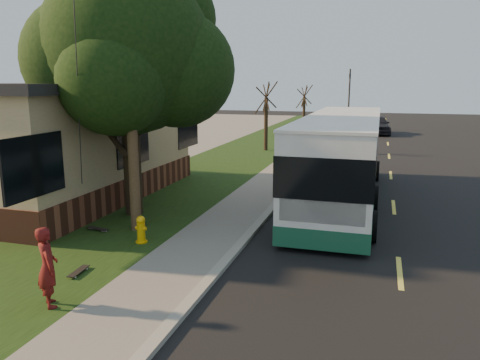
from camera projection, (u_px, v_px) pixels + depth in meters
name	position (u px, v px, depth m)	size (l,w,h in m)	color
ground	(234.00, 255.00, 11.86)	(120.00, 120.00, 0.00)	black
road	(392.00, 184.00, 20.12)	(8.00, 80.00, 0.01)	black
curb	(299.00, 177.00, 21.23)	(0.25, 80.00, 0.12)	gray
sidewalk	(278.00, 177.00, 21.51)	(2.00, 80.00, 0.08)	slate
grass_verge	(207.00, 173.00, 22.49)	(5.00, 80.00, 0.07)	black
building_lot	(33.00, 163.00, 25.29)	(15.00, 80.00, 0.04)	slate
fire_hydrant	(141.00, 229.00, 12.50)	(0.32, 0.32, 0.74)	#EBAC0C
utility_pole	(129.00, 70.00, 12.77)	(2.86, 3.21, 9.07)	#473321
leafy_tree	(130.00, 53.00, 14.45)	(6.30, 6.00, 7.80)	black
bare_tree_near	(266.00, 117.00, 29.28)	(1.38, 1.21, 4.31)	black
bare_tree_far	(304.00, 109.00, 40.43)	(1.38, 1.21, 4.03)	black
traffic_signal	(349.00, 95.00, 42.96)	(0.18, 0.22, 5.50)	#2D2D30
transit_bus	(342.00, 156.00, 16.79)	(2.68, 11.63, 3.15)	silver
skateboarder	(48.00, 267.00, 8.86)	(0.58, 0.38, 1.58)	#521010
skateboard_main	(79.00, 271.00, 10.52)	(0.24, 0.72, 0.07)	black
skateboard_spare	(98.00, 229.00, 13.57)	(0.74, 0.31, 0.07)	black
dumpster	(110.00, 159.00, 22.23)	(1.61, 1.33, 1.32)	#13321E
distant_car	(377.00, 124.00, 39.38)	(1.92, 4.76, 1.62)	black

